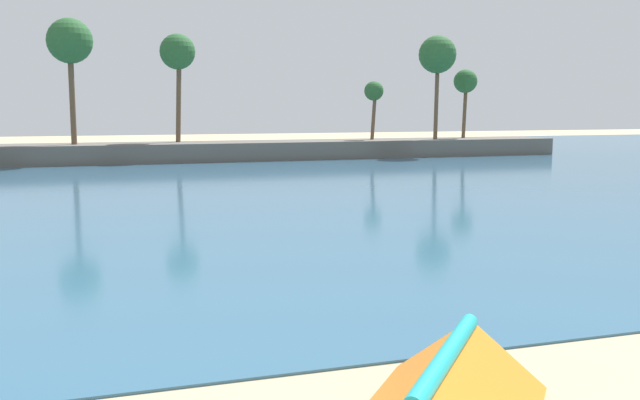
% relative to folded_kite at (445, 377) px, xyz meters
% --- Properties ---
extents(sea, '(220.00, 95.30, 0.06)m').
position_rel_folded_kite_xyz_m(sea, '(0.55, 50.61, -0.85)').
color(sea, '#33607F').
rests_on(sea, ground).
extents(palm_headland, '(83.59, 6.13, 12.99)m').
position_rel_folded_kite_xyz_m(palm_headland, '(2.10, 58.26, 1.73)').
color(palm_headland, '#605B54').
rests_on(palm_headland, ground).
extents(folded_kite, '(4.93, 5.10, 1.28)m').
position_rel_folded_kite_xyz_m(folded_kite, '(0.00, 0.00, 0.00)').
color(folded_kite, orange).
rests_on(folded_kite, ground).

